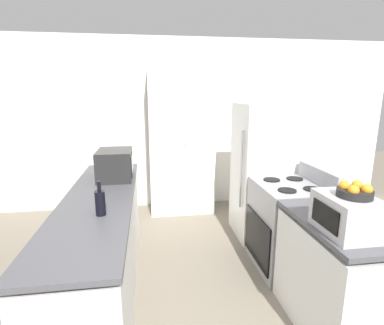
# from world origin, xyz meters

# --- Properties ---
(wall_back) EXTENTS (7.00, 0.06, 2.60)m
(wall_back) POSITION_xyz_m (0.00, 3.45, 1.30)
(wall_back) COLOR white
(wall_back) RESTS_ON ground_plane
(counter_left) EXTENTS (0.60, 2.48, 0.89)m
(counter_left) POSITION_xyz_m (-0.91, 1.34, 0.43)
(counter_left) COLOR silver
(counter_left) RESTS_ON ground_plane
(counter_right) EXTENTS (0.60, 0.94, 0.89)m
(counter_right) POSITION_xyz_m (0.91, 0.57, 0.43)
(counter_right) COLOR silver
(counter_right) RESTS_ON ground_plane
(pantry_cabinet) EXTENTS (0.95, 0.52, 2.14)m
(pantry_cabinet) POSITION_xyz_m (0.02, 3.15, 1.07)
(pantry_cabinet) COLOR white
(pantry_cabinet) RESTS_ON ground_plane
(stove) EXTENTS (0.66, 0.74, 1.05)m
(stove) POSITION_xyz_m (0.93, 1.43, 0.45)
(stove) COLOR #9E9EA3
(stove) RESTS_ON ground_plane
(refrigerator) EXTENTS (0.72, 0.68, 1.67)m
(refrigerator) POSITION_xyz_m (0.96, 2.19, 0.83)
(refrigerator) COLOR white
(refrigerator) RESTS_ON ground_plane
(microwave) EXTENTS (0.36, 0.47, 0.31)m
(microwave) POSITION_xyz_m (-0.82, 1.92, 1.05)
(microwave) COLOR black
(microwave) RESTS_ON counter_left
(wine_bottle) EXTENTS (0.08, 0.08, 0.26)m
(wine_bottle) POSITION_xyz_m (-0.83, 0.93, 0.99)
(wine_bottle) COLOR black
(wine_bottle) RESTS_ON counter_left
(toaster_oven) EXTENTS (0.32, 0.40, 0.25)m
(toaster_oven) POSITION_xyz_m (0.79, 0.40, 1.02)
(toaster_oven) COLOR #B2B2B7
(toaster_oven) RESTS_ON counter_right
(fruit_bowl) EXTENTS (0.21, 0.21, 0.10)m
(fruit_bowl) POSITION_xyz_m (0.81, 0.38, 1.18)
(fruit_bowl) COLOR black
(fruit_bowl) RESTS_ON toaster_oven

